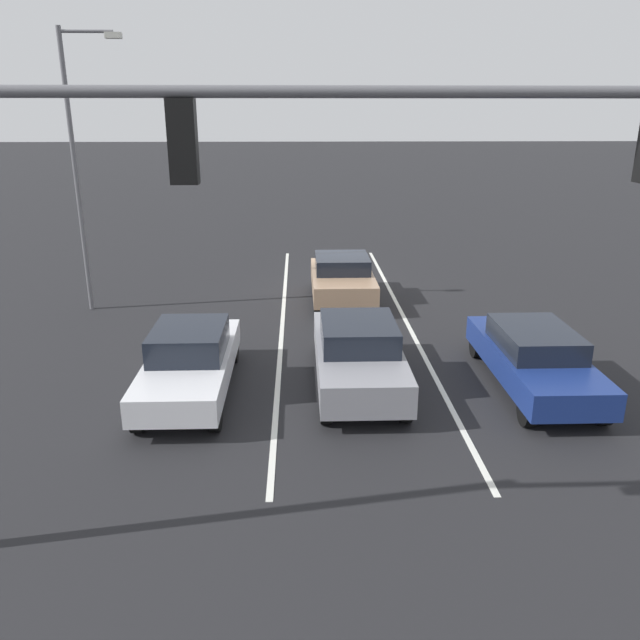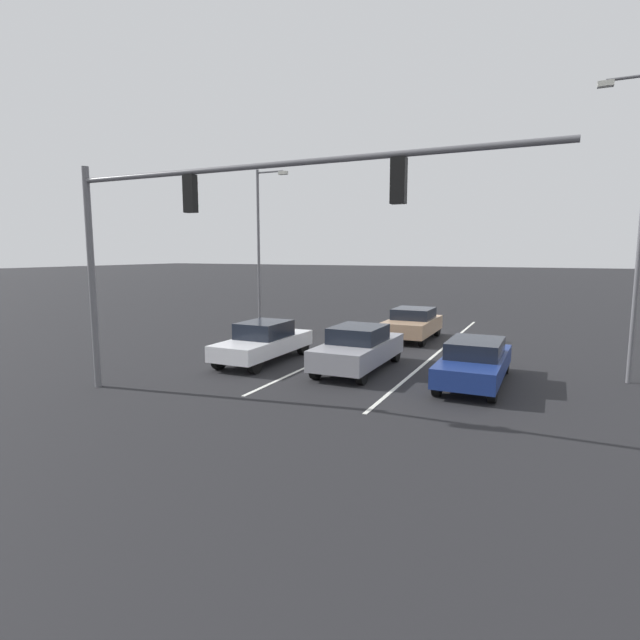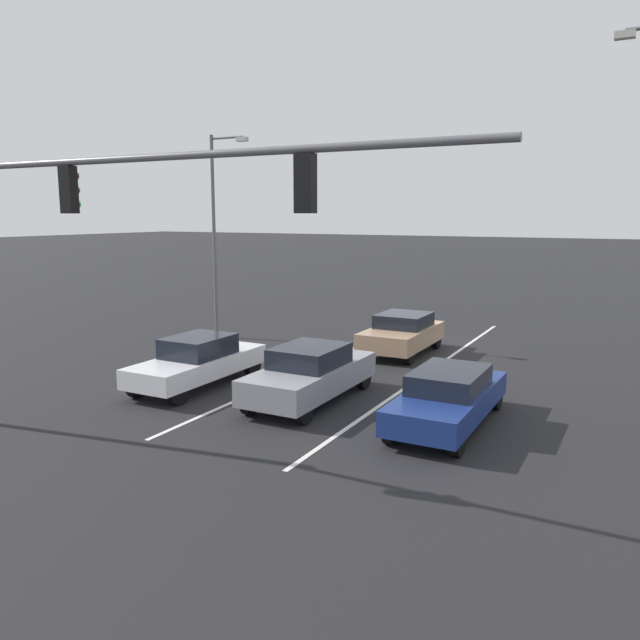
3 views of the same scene
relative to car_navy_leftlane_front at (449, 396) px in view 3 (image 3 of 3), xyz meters
The scene contains 9 objects.
ground_plane 9.08m from the car_navy_leftlane_front, 64.65° to the right, with size 240.00×240.00×0.00m, color black.
lane_stripe_left_divider 5.42m from the car_navy_leftlane_front, 67.62° to the right, with size 0.12×18.42×0.01m, color silver.
lane_stripe_center_divider 7.60m from the car_navy_leftlane_front, 41.08° to the right, with size 0.12×18.42×0.01m, color silver.
car_navy_leftlane_front is the anchor object (origin of this frame).
car_gray_midlane_front 3.91m from the car_navy_leftlane_front, ahead, with size 1.84×4.69×1.54m.
car_white_rightlane_front 7.58m from the car_navy_leftlane_front, ahead, with size 1.73×4.71×1.49m.
car_tan_midlane_second 7.90m from the car_navy_leftlane_front, 61.26° to the right, with size 1.95×4.12×1.46m.
traffic_signal_gantry 9.16m from the car_navy_leftlane_front, 39.80° to the left, with size 12.74×0.37×6.49m.
street_lamp_right_shoulder 13.72m from the car_navy_leftlane_front, 28.46° to the right, with size 1.77×0.24×8.14m.
Camera 3 is at (-7.95, 22.40, 5.05)m, focal length 35.00 mm.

